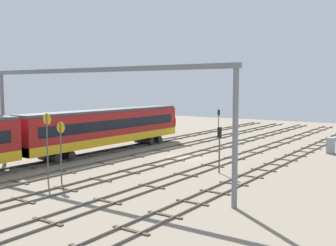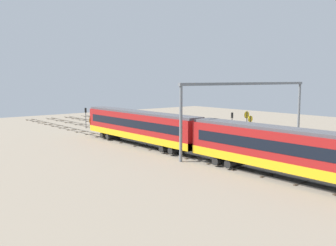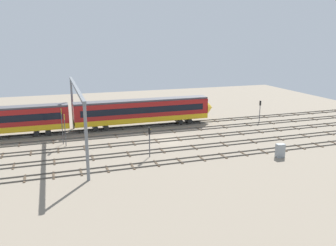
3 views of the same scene
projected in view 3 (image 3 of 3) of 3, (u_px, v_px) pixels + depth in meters
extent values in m
plane|color=gray|center=(168.00, 140.00, 55.06)|extent=(103.70, 103.70, 0.00)
cube|color=#59544C|center=(193.00, 161.00, 45.59)|extent=(87.70, 0.07, 0.16)
cube|color=#59544C|center=(189.00, 157.00, 46.91)|extent=(87.70, 0.07, 0.16)
cube|color=#473828|center=(25.00, 179.00, 40.02)|extent=(0.24, 2.40, 0.08)
cube|color=#473828|center=(54.00, 175.00, 40.98)|extent=(0.24, 2.40, 0.08)
cube|color=#473828|center=(81.00, 172.00, 41.94)|extent=(0.24, 2.40, 0.08)
cube|color=#473828|center=(107.00, 169.00, 42.90)|extent=(0.24, 2.40, 0.08)
cube|color=#473828|center=(132.00, 166.00, 43.86)|extent=(0.24, 2.40, 0.08)
cube|color=#473828|center=(157.00, 163.00, 44.82)|extent=(0.24, 2.40, 0.08)
cube|color=#473828|center=(180.00, 161.00, 45.78)|extent=(0.24, 2.40, 0.08)
cube|color=#473828|center=(202.00, 158.00, 46.74)|extent=(0.24, 2.40, 0.08)
cube|color=#473828|center=(223.00, 156.00, 47.70)|extent=(0.24, 2.40, 0.08)
cube|color=#473828|center=(243.00, 153.00, 48.66)|extent=(0.24, 2.40, 0.08)
cube|color=#473828|center=(263.00, 151.00, 49.62)|extent=(0.24, 2.40, 0.08)
cube|color=#473828|center=(282.00, 149.00, 50.58)|extent=(0.24, 2.40, 0.08)
cube|color=#473828|center=(300.00, 147.00, 51.54)|extent=(0.24, 2.40, 0.08)
cube|color=#473828|center=(317.00, 145.00, 52.50)|extent=(0.24, 2.40, 0.08)
cube|color=#473828|center=(334.00, 143.00, 53.46)|extent=(0.24, 2.40, 0.08)
cube|color=#59544C|center=(180.00, 150.00, 49.98)|extent=(87.70, 0.07, 0.16)
cube|color=#59544C|center=(177.00, 147.00, 51.30)|extent=(87.70, 0.07, 0.16)
cube|color=#473828|center=(14.00, 166.00, 43.93)|extent=(0.24, 2.40, 0.08)
cube|color=#473828|center=(54.00, 162.00, 45.43)|extent=(0.24, 2.40, 0.08)
cube|color=#473828|center=(93.00, 158.00, 46.92)|extent=(0.24, 2.40, 0.08)
cube|color=#473828|center=(129.00, 154.00, 48.41)|extent=(0.24, 2.40, 0.08)
cube|color=#473828|center=(162.00, 150.00, 49.91)|extent=(0.24, 2.40, 0.08)
cube|color=#473828|center=(194.00, 147.00, 51.40)|extent=(0.24, 2.40, 0.08)
cube|color=#473828|center=(224.00, 144.00, 52.89)|extent=(0.24, 2.40, 0.08)
cube|color=#473828|center=(252.00, 141.00, 54.39)|extent=(0.24, 2.40, 0.08)
cube|color=#473828|center=(279.00, 138.00, 55.88)|extent=(0.24, 2.40, 0.08)
cube|color=#473828|center=(305.00, 136.00, 57.37)|extent=(0.24, 2.40, 0.08)
cube|color=#473828|center=(329.00, 133.00, 58.86)|extent=(0.24, 2.40, 0.08)
cube|color=#59544C|center=(169.00, 141.00, 54.38)|extent=(87.70, 0.07, 0.16)
cube|color=#59544C|center=(166.00, 138.00, 55.70)|extent=(87.70, 0.07, 0.16)
cube|color=#473828|center=(2.00, 156.00, 47.77)|extent=(0.24, 2.40, 0.08)
cube|color=#473828|center=(31.00, 153.00, 48.89)|extent=(0.24, 2.40, 0.08)
cube|color=#473828|center=(58.00, 150.00, 50.01)|extent=(0.24, 2.40, 0.08)
cube|color=#473828|center=(85.00, 148.00, 51.13)|extent=(0.24, 2.40, 0.08)
cube|color=#473828|center=(110.00, 145.00, 52.25)|extent=(0.24, 2.40, 0.08)
cube|color=#473828|center=(134.00, 143.00, 53.37)|extent=(0.24, 2.40, 0.08)
cube|color=#473828|center=(157.00, 141.00, 54.49)|extent=(0.24, 2.40, 0.08)
cube|color=#473828|center=(179.00, 139.00, 55.61)|extent=(0.24, 2.40, 0.08)
cube|color=#473828|center=(200.00, 137.00, 56.73)|extent=(0.24, 2.40, 0.08)
cube|color=#473828|center=(221.00, 135.00, 57.85)|extent=(0.24, 2.40, 0.08)
cube|color=#473828|center=(240.00, 133.00, 58.97)|extent=(0.24, 2.40, 0.08)
cube|color=#473828|center=(259.00, 131.00, 60.09)|extent=(0.24, 2.40, 0.08)
cube|color=#473828|center=(277.00, 129.00, 61.21)|extent=(0.24, 2.40, 0.08)
cube|color=#473828|center=(295.00, 128.00, 62.33)|extent=(0.24, 2.40, 0.08)
cube|color=#473828|center=(312.00, 126.00, 63.45)|extent=(0.24, 2.40, 0.08)
cube|color=#473828|center=(328.00, 125.00, 64.57)|extent=(0.24, 2.40, 0.08)
cube|color=#59544C|center=(160.00, 133.00, 58.77)|extent=(87.70, 0.07, 0.16)
cube|color=#59544C|center=(158.00, 131.00, 60.09)|extent=(87.70, 0.07, 0.16)
cube|color=#473828|center=(19.00, 144.00, 52.72)|extent=(0.24, 2.40, 0.08)
cube|color=#473828|center=(53.00, 141.00, 54.22)|extent=(0.24, 2.40, 0.08)
cube|color=#473828|center=(86.00, 139.00, 55.71)|extent=(0.24, 2.40, 0.08)
cube|color=#473828|center=(116.00, 136.00, 57.20)|extent=(0.24, 2.40, 0.08)
cube|color=#473828|center=(145.00, 133.00, 58.70)|extent=(0.24, 2.40, 0.08)
cube|color=#473828|center=(173.00, 131.00, 60.19)|extent=(0.24, 2.40, 0.08)
cube|color=#473828|center=(199.00, 129.00, 61.68)|extent=(0.24, 2.40, 0.08)
cube|color=#473828|center=(224.00, 127.00, 63.17)|extent=(0.24, 2.40, 0.08)
cube|color=#473828|center=(248.00, 125.00, 64.67)|extent=(0.24, 2.40, 0.08)
cube|color=#473828|center=(270.00, 123.00, 66.16)|extent=(0.24, 2.40, 0.08)
cube|color=#473828|center=(292.00, 121.00, 67.65)|extent=(0.24, 2.40, 0.08)
cube|color=#473828|center=(313.00, 119.00, 69.15)|extent=(0.24, 2.40, 0.08)
cube|color=#473828|center=(333.00, 117.00, 70.64)|extent=(0.24, 2.40, 0.08)
cube|color=#59544C|center=(152.00, 126.00, 63.17)|extent=(87.70, 0.07, 0.16)
cube|color=#59544C|center=(150.00, 125.00, 64.49)|extent=(87.70, 0.07, 0.16)
cube|color=#473828|center=(9.00, 137.00, 56.56)|extent=(0.24, 2.40, 0.08)
cube|color=#473828|center=(33.00, 135.00, 57.68)|extent=(0.24, 2.40, 0.08)
cube|color=#473828|center=(57.00, 133.00, 58.80)|extent=(0.24, 2.40, 0.08)
cube|color=#473828|center=(79.00, 131.00, 59.92)|extent=(0.24, 2.40, 0.08)
cube|color=#473828|center=(101.00, 130.00, 61.04)|extent=(0.24, 2.40, 0.08)
cube|color=#473828|center=(122.00, 128.00, 62.16)|extent=(0.24, 2.40, 0.08)
cube|color=#473828|center=(142.00, 126.00, 63.28)|extent=(0.24, 2.40, 0.08)
cube|color=#473828|center=(161.00, 125.00, 64.40)|extent=(0.24, 2.40, 0.08)
cube|color=#473828|center=(180.00, 123.00, 65.52)|extent=(0.24, 2.40, 0.08)
cube|color=#473828|center=(198.00, 122.00, 66.64)|extent=(0.24, 2.40, 0.08)
cube|color=#473828|center=(215.00, 121.00, 67.76)|extent=(0.24, 2.40, 0.08)
cube|color=#473828|center=(232.00, 119.00, 68.88)|extent=(0.24, 2.40, 0.08)
cube|color=#473828|center=(249.00, 118.00, 70.00)|extent=(0.24, 2.40, 0.08)
cube|color=#473828|center=(264.00, 117.00, 71.12)|extent=(0.24, 2.40, 0.08)
cube|color=#473828|center=(280.00, 115.00, 72.24)|extent=(0.24, 2.40, 0.08)
cube|color=#473828|center=(295.00, 114.00, 73.36)|extent=(0.24, 2.40, 0.08)
cube|color=#473828|center=(309.00, 113.00, 74.48)|extent=(0.24, 2.40, 0.08)
cube|color=#473828|center=(323.00, 112.00, 75.59)|extent=(0.24, 2.40, 0.08)
cube|color=maroon|center=(143.00, 111.00, 62.69)|extent=(24.00, 2.90, 3.60)
cube|color=gold|center=(143.00, 118.00, 63.01)|extent=(24.00, 2.94, 0.90)
cube|color=#4C4C51|center=(143.00, 100.00, 62.23)|extent=(24.00, 2.50, 0.30)
cube|color=black|center=(145.00, 110.00, 61.24)|extent=(22.00, 0.04, 1.10)
cube|color=black|center=(141.00, 107.00, 63.93)|extent=(22.00, 0.04, 1.10)
cylinder|color=black|center=(95.00, 127.00, 60.60)|extent=(0.90, 2.70, 0.90)
cylinder|color=black|center=(105.00, 126.00, 61.15)|extent=(0.90, 2.70, 0.90)
cylinder|color=black|center=(178.00, 120.00, 65.31)|extent=(0.90, 2.70, 0.90)
cylinder|color=black|center=(188.00, 120.00, 65.86)|extent=(0.90, 2.70, 0.90)
cylinder|color=black|center=(37.00, 132.00, 57.71)|extent=(0.90, 2.70, 0.90)
cylinder|color=black|center=(48.00, 131.00, 58.26)|extent=(0.90, 2.70, 0.90)
cone|color=gold|center=(208.00, 108.00, 66.66)|extent=(1.60, 3.24, 3.24)
cylinder|color=slate|center=(87.00, 143.00, 38.60)|extent=(0.36, 0.36, 8.72)
cylinder|color=slate|center=(72.00, 104.00, 60.98)|extent=(0.36, 0.36, 8.72)
cube|color=slate|center=(76.00, 87.00, 48.71)|extent=(0.40, 24.88, 0.35)
cylinder|color=#4C4C51|center=(65.00, 130.00, 51.43)|extent=(0.12, 0.12, 4.83)
cylinder|color=yellow|center=(64.00, 117.00, 50.96)|extent=(0.05, 0.87, 0.87)
cube|color=black|center=(65.00, 117.00, 50.97)|extent=(0.02, 0.39, 0.12)
cylinder|color=#4C4C51|center=(62.00, 127.00, 52.33)|extent=(0.12, 0.12, 5.46)
cylinder|color=yellow|center=(61.00, 111.00, 51.78)|extent=(0.05, 0.91, 0.91)
cube|color=black|center=(61.00, 111.00, 51.79)|extent=(0.02, 0.41, 0.12)
cylinder|color=#4C4C51|center=(150.00, 146.00, 47.02)|extent=(0.14, 0.14, 3.17)
cube|color=black|center=(149.00, 131.00, 46.54)|extent=(0.20, 0.32, 0.90)
sphere|color=yellow|center=(150.00, 129.00, 46.52)|extent=(0.20, 0.20, 0.20)
sphere|color=#262626|center=(150.00, 132.00, 46.62)|extent=(0.20, 0.20, 0.20)
cylinder|color=#4C4C51|center=(260.00, 113.00, 67.07)|extent=(0.14, 0.14, 3.07)
cube|color=black|center=(260.00, 103.00, 66.59)|extent=(0.20, 0.32, 0.90)
sphere|color=red|center=(261.00, 102.00, 66.58)|extent=(0.20, 0.20, 0.20)
sphere|color=#262626|center=(261.00, 104.00, 66.67)|extent=(0.20, 0.20, 0.20)
cube|color=gray|center=(280.00, 151.00, 47.08)|extent=(1.10, 0.77, 1.83)
cube|color=#333333|center=(284.00, 148.00, 47.19)|extent=(0.02, 0.54, 0.24)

